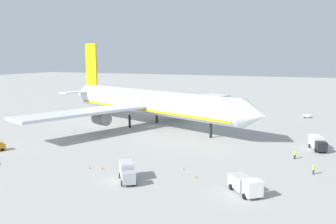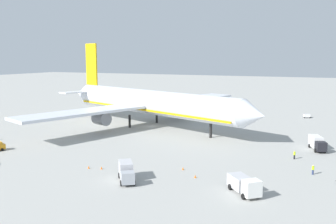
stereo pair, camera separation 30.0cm
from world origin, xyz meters
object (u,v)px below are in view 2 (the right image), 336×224
traffic_cone_3 (101,168)px  service_truck_4 (244,184)px  traffic_cone_0 (89,167)px  traffic_cone_2 (183,168)px  service_truck_0 (126,171)px  airliner (148,102)px  service_truck_2 (317,143)px  ground_worker_1 (294,155)px  traffic_cone_4 (195,176)px  baggage_cart_1 (307,116)px  ground_worker_0 (313,170)px  traffic_cone_1 (197,107)px

traffic_cone_3 → service_truck_4: bearing=-3.2°
service_truck_4 → traffic_cone_0: bearing=178.3°
service_truck_4 → traffic_cone_3: service_truck_4 is taller
service_truck_4 → traffic_cone_2: service_truck_4 is taller
service_truck_0 → service_truck_4: service_truck_0 is taller
airliner → service_truck_2: airliner is taller
ground_worker_1 → traffic_cone_3: bearing=-145.8°
traffic_cone_4 → airliner: bearing=126.5°
service_truck_4 → traffic_cone_3: 26.87m
service_truck_0 → traffic_cone_3: bearing=153.7°
service_truck_2 → traffic_cone_4: (-18.25, -29.24, -1.32)m
service_truck_2 → traffic_cone_3: bearing=-138.5°
airliner → service_truck_0: (19.39, -45.85, -5.49)m
service_truck_4 → baggage_cart_1: (3.98, 78.58, -0.76)m
service_truck_4 → ground_worker_1: 23.77m
traffic_cone_4 → service_truck_4: bearing=-23.0°
service_truck_4 → traffic_cone_0: service_truck_4 is taller
baggage_cart_1 → service_truck_4: bearing=-92.9°
baggage_cart_1 → traffic_cone_4: 75.81m
service_truck_0 → traffic_cone_2: (6.41, 9.46, -1.35)m
airliner → ground_worker_0: airliner is taller
baggage_cart_1 → service_truck_0: bearing=-106.1°
service_truck_2 → traffic_cone_1: (-47.10, 53.14, -1.32)m
airliner → traffic_cone_2: airliner is taller
service_truck_0 → traffic_cone_4: (10.00, 6.17, -1.35)m
airliner → ground_worker_0: 56.46m
service_truck_4 → traffic_cone_3: bearing=176.8°
ground_worker_1 → traffic_cone_1: 76.52m
traffic_cone_3 → ground_worker_0: bearing=19.4°
service_truck_4 → traffic_cone_2: (-12.87, 7.23, -1.20)m
ground_worker_0 → traffic_cone_2: bearing=-162.6°
baggage_cart_1 → traffic_cone_4: size_ratio=5.57×
traffic_cone_4 → traffic_cone_3: bearing=-172.0°
service_truck_0 → traffic_cone_0: service_truck_0 is taller
traffic_cone_1 → traffic_cone_3: same height
ground_worker_1 → traffic_cone_2: ground_worker_1 is taller
airliner → traffic_cone_1: size_ratio=141.28×
ground_worker_1 → traffic_cone_3: (-31.92, -21.71, -0.62)m
service_truck_4 → baggage_cart_1: 78.69m
service_truck_2 → ground_worker_0: 19.06m
airliner → traffic_cone_3: (11.86, -42.13, -6.83)m
traffic_cone_4 → traffic_cone_1: bearing=109.3°
traffic_cone_1 → traffic_cone_3: bearing=-82.4°
service_truck_4 → ground_worker_0: (9.08, 14.13, -0.58)m
service_truck_0 → traffic_cone_4: size_ratio=11.48×
airliner → traffic_cone_4: (29.39, -39.68, -6.83)m
service_truck_4 → airliner: bearing=131.6°
service_truck_4 → ground_worker_1: size_ratio=3.69×
ground_worker_1 → traffic_cone_0: 40.96m
service_truck_0 → traffic_cone_1: (-18.85, 88.55, -1.35)m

